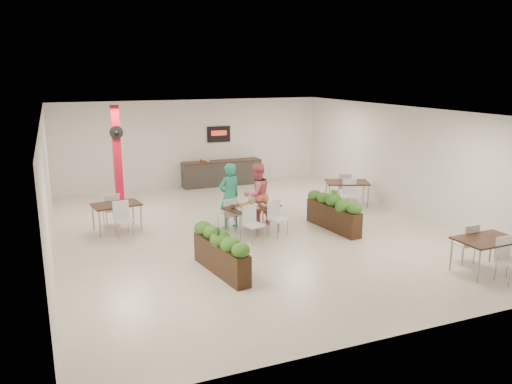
% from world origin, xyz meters
% --- Properties ---
extents(ground, '(12.00, 12.00, 0.00)m').
position_xyz_m(ground, '(0.00, 0.00, 0.00)').
color(ground, beige).
rests_on(ground, ground).
extents(room_shell, '(10.10, 12.10, 3.22)m').
position_xyz_m(room_shell, '(0.00, 0.00, 2.01)').
color(room_shell, white).
rests_on(room_shell, ground).
extents(red_column, '(0.40, 0.41, 3.20)m').
position_xyz_m(red_column, '(-3.00, 3.79, 1.64)').
color(red_column, '#B40C25').
rests_on(red_column, ground).
extents(service_counter, '(3.00, 0.64, 2.20)m').
position_xyz_m(service_counter, '(1.00, 5.65, 0.49)').
color(service_counter, '#2D2B28').
rests_on(service_counter, ground).
extents(main_table, '(1.61, 1.89, 0.92)m').
position_xyz_m(main_table, '(-0.10, -0.19, 0.64)').
color(main_table, black).
rests_on(main_table, ground).
extents(diner_man, '(0.75, 0.60, 1.82)m').
position_xyz_m(diner_man, '(-0.49, 0.47, 0.91)').
color(diner_man, '#249E73').
rests_on(diner_man, ground).
extents(diner_woman, '(1.00, 0.87, 1.76)m').
position_xyz_m(diner_woman, '(0.31, 0.47, 0.88)').
color(diner_woman, '#FA6F78').
rests_on(diner_woman, ground).
extents(planter_left, '(0.68, 2.07, 1.09)m').
position_xyz_m(planter_left, '(-1.70, -2.44, 0.53)').
color(planter_left, black).
rests_on(planter_left, ground).
extents(planter_right, '(0.60, 2.11, 1.11)m').
position_xyz_m(planter_right, '(2.08, -0.68, 0.51)').
color(planter_right, black).
rests_on(planter_right, ground).
extents(side_table_a, '(1.33, 1.67, 0.92)m').
position_xyz_m(side_table_a, '(-3.38, 1.41, 0.63)').
color(side_table_a, black).
rests_on(side_table_a, ground).
extents(side_table_b, '(1.59, 1.66, 0.92)m').
position_xyz_m(side_table_b, '(3.85, 1.45, 0.64)').
color(side_table_b, black).
rests_on(side_table_b, ground).
extents(side_table_c, '(1.32, 1.63, 0.92)m').
position_xyz_m(side_table_c, '(3.54, -4.50, 0.63)').
color(side_table_c, black).
rests_on(side_table_c, ground).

